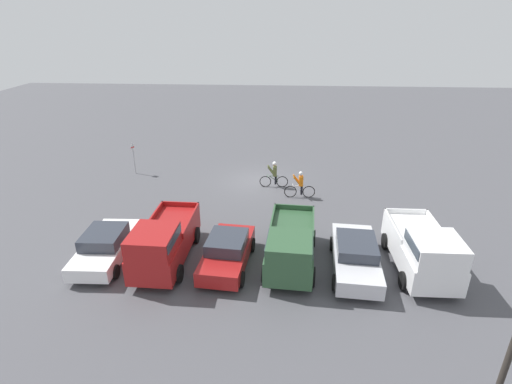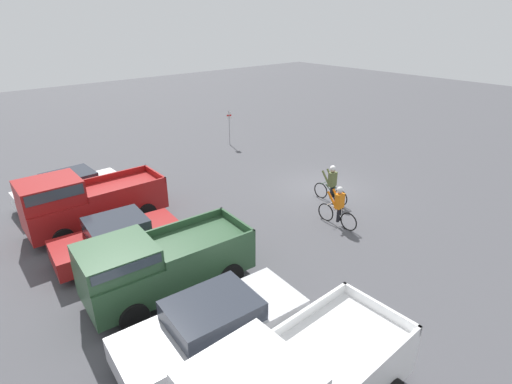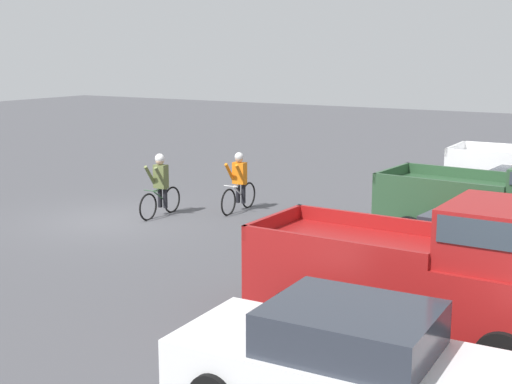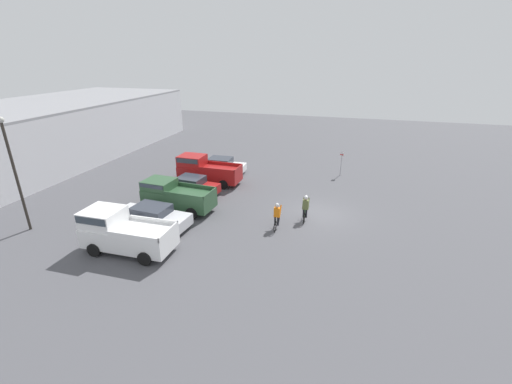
% 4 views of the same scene
% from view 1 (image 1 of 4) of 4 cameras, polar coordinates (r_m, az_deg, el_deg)
% --- Properties ---
extents(ground_plane, '(80.00, 80.00, 0.00)m').
position_cam_1_polar(ground_plane, '(26.93, 0.17, 1.56)').
color(ground_plane, '#4C4C51').
extents(pickup_truck_0, '(2.32, 5.02, 2.33)m').
position_cam_1_polar(pickup_truck_0, '(18.48, 22.86, -7.62)').
color(pickup_truck_0, white).
rests_on(pickup_truck_0, ground_plane).
extents(sedan_0, '(2.30, 4.92, 1.46)m').
position_cam_1_polar(sedan_0, '(18.05, 14.03, -8.75)').
color(sedan_0, silver).
rests_on(sedan_0, ground_plane).
extents(pickup_truck_1, '(2.46, 5.10, 2.07)m').
position_cam_1_polar(pickup_truck_1, '(17.61, 4.97, -7.56)').
color(pickup_truck_1, '#2D5133').
rests_on(pickup_truck_1, ground_plane).
extents(sedan_1, '(2.27, 4.39, 1.48)m').
position_cam_1_polar(sedan_1, '(17.82, -4.12, -8.45)').
color(sedan_1, maroon).
rests_on(sedan_1, ground_plane).
extents(pickup_truck_2, '(2.24, 5.27, 2.31)m').
position_cam_1_polar(pickup_truck_2, '(18.09, -13.12, -6.93)').
color(pickup_truck_2, maroon).
rests_on(pickup_truck_2, ground_plane).
extents(sedan_2, '(2.14, 4.54, 1.42)m').
position_cam_1_polar(sedan_2, '(19.51, -20.70, -7.14)').
color(sedan_2, white).
rests_on(sedan_2, ground_plane).
extents(cyclist_0, '(1.85, 0.46, 1.76)m').
position_cam_1_polar(cyclist_0, '(25.78, 2.62, 2.58)').
color(cyclist_0, black).
rests_on(cyclist_0, ground_plane).
extents(cyclist_1, '(1.89, 0.46, 1.71)m').
position_cam_1_polar(cyclist_1, '(24.40, 6.34, 1.08)').
color(cyclist_1, black).
rests_on(cyclist_1, ground_plane).
extents(fire_lane_sign, '(0.13, 0.29, 2.26)m').
position_cam_1_polar(fire_lane_sign, '(29.07, -17.09, 5.06)').
color(fire_lane_sign, '#9E9EA3').
rests_on(fire_lane_sign, ground_plane).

